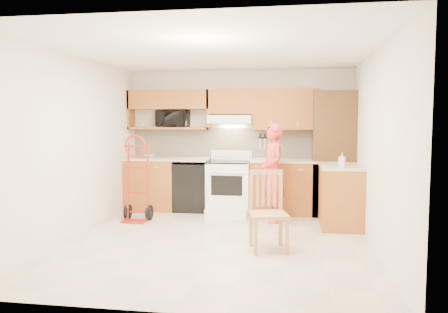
% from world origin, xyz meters
% --- Properties ---
extents(floor, '(4.00, 4.50, 0.02)m').
position_xyz_m(floor, '(0.00, 0.00, -0.01)').
color(floor, beige).
rests_on(floor, ground).
extents(ceiling, '(4.00, 4.50, 0.02)m').
position_xyz_m(ceiling, '(0.00, 0.00, 2.51)').
color(ceiling, white).
rests_on(ceiling, ground).
extents(wall_back, '(4.00, 0.02, 2.50)m').
position_xyz_m(wall_back, '(0.00, 2.26, 1.25)').
color(wall_back, silver).
rests_on(wall_back, ground).
extents(wall_front, '(4.00, 0.02, 2.50)m').
position_xyz_m(wall_front, '(0.00, -2.26, 1.25)').
color(wall_front, silver).
rests_on(wall_front, ground).
extents(wall_left, '(0.02, 4.50, 2.50)m').
position_xyz_m(wall_left, '(-2.01, 0.00, 1.25)').
color(wall_left, silver).
rests_on(wall_left, ground).
extents(wall_right, '(0.02, 4.50, 2.50)m').
position_xyz_m(wall_right, '(2.01, 0.00, 1.25)').
color(wall_right, silver).
rests_on(wall_right, ground).
extents(backsplash, '(3.92, 0.03, 0.55)m').
position_xyz_m(backsplash, '(0.00, 2.23, 1.20)').
color(backsplash, beige).
rests_on(backsplash, wall_back).
extents(lower_cab_left, '(0.90, 0.60, 0.90)m').
position_xyz_m(lower_cab_left, '(-1.55, 1.95, 0.45)').
color(lower_cab_left, brown).
rests_on(lower_cab_left, ground).
extents(dishwasher, '(0.60, 0.60, 0.85)m').
position_xyz_m(dishwasher, '(-0.80, 1.95, 0.42)').
color(dishwasher, black).
rests_on(dishwasher, ground).
extents(lower_cab_right, '(1.14, 0.60, 0.90)m').
position_xyz_m(lower_cab_right, '(0.83, 1.95, 0.45)').
color(lower_cab_right, brown).
rests_on(lower_cab_right, ground).
extents(countertop_left, '(1.50, 0.63, 0.04)m').
position_xyz_m(countertop_left, '(-1.25, 1.95, 0.92)').
color(countertop_left, beige).
rests_on(countertop_left, lower_cab_left).
extents(countertop_right, '(1.14, 0.63, 0.04)m').
position_xyz_m(countertop_right, '(0.83, 1.95, 0.92)').
color(countertop_right, beige).
rests_on(countertop_right, lower_cab_right).
extents(cab_return_right, '(0.60, 1.00, 0.90)m').
position_xyz_m(cab_return_right, '(1.70, 1.15, 0.45)').
color(cab_return_right, brown).
rests_on(cab_return_right, ground).
extents(countertop_return, '(0.63, 1.00, 0.04)m').
position_xyz_m(countertop_return, '(1.70, 1.15, 0.92)').
color(countertop_return, beige).
rests_on(countertop_return, cab_return_right).
extents(pantry_tall, '(0.70, 0.60, 2.10)m').
position_xyz_m(pantry_tall, '(1.65, 1.95, 1.05)').
color(pantry_tall, '#4E2D0E').
rests_on(pantry_tall, ground).
extents(upper_cab_left, '(1.50, 0.33, 0.34)m').
position_xyz_m(upper_cab_left, '(-1.25, 2.08, 1.98)').
color(upper_cab_left, brown).
rests_on(upper_cab_left, wall_back).
extents(upper_shelf_mw, '(1.50, 0.33, 0.04)m').
position_xyz_m(upper_shelf_mw, '(-1.25, 2.08, 1.47)').
color(upper_shelf_mw, brown).
rests_on(upper_shelf_mw, wall_back).
extents(upper_cab_center, '(0.76, 0.33, 0.44)m').
position_xyz_m(upper_cab_center, '(-0.12, 2.08, 1.94)').
color(upper_cab_center, brown).
rests_on(upper_cab_center, wall_back).
extents(upper_cab_right, '(1.14, 0.33, 0.70)m').
position_xyz_m(upper_cab_right, '(0.83, 2.08, 1.80)').
color(upper_cab_right, brown).
rests_on(upper_cab_right, wall_back).
extents(range_hood, '(0.76, 0.46, 0.14)m').
position_xyz_m(range_hood, '(-0.12, 2.02, 1.63)').
color(range_hood, white).
rests_on(range_hood, wall_back).
extents(knife_strip, '(0.40, 0.05, 0.29)m').
position_xyz_m(knife_strip, '(0.55, 2.21, 1.24)').
color(knife_strip, black).
rests_on(knife_strip, backsplash).
extents(microwave, '(0.57, 0.39, 0.31)m').
position_xyz_m(microwave, '(-1.18, 2.08, 1.65)').
color(microwave, black).
rests_on(microwave, upper_shelf_mw).
extents(range, '(0.73, 0.96, 1.08)m').
position_xyz_m(range, '(-0.11, 1.75, 0.54)').
color(range, white).
rests_on(range, ground).
extents(person, '(0.57, 0.68, 1.58)m').
position_xyz_m(person, '(0.65, 1.26, 0.79)').
color(person, red).
rests_on(person, ground).
extents(hand_truck, '(0.50, 0.46, 1.25)m').
position_xyz_m(hand_truck, '(-1.50, 0.97, 0.62)').
color(hand_truck, '#AB2315').
rests_on(hand_truck, ground).
extents(dining_chair, '(0.55, 0.58, 0.99)m').
position_xyz_m(dining_chair, '(0.69, -0.32, 0.49)').
color(dining_chair, '#B57E4D').
rests_on(dining_chair, ground).
extents(soap_bottle, '(0.11, 0.11, 0.20)m').
position_xyz_m(soap_bottle, '(1.70, 1.06, 1.04)').
color(soap_bottle, white).
rests_on(soap_bottle, countertop_return).
extents(bowl, '(0.22, 0.22, 0.05)m').
position_xyz_m(bowl, '(-1.60, 1.95, 0.97)').
color(bowl, white).
rests_on(bowl, countertop_left).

